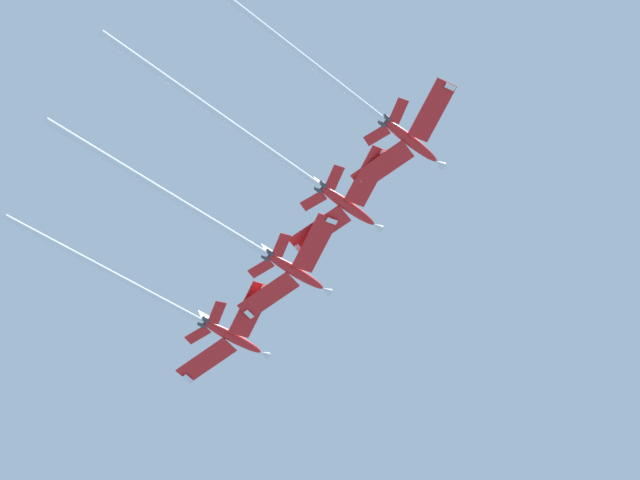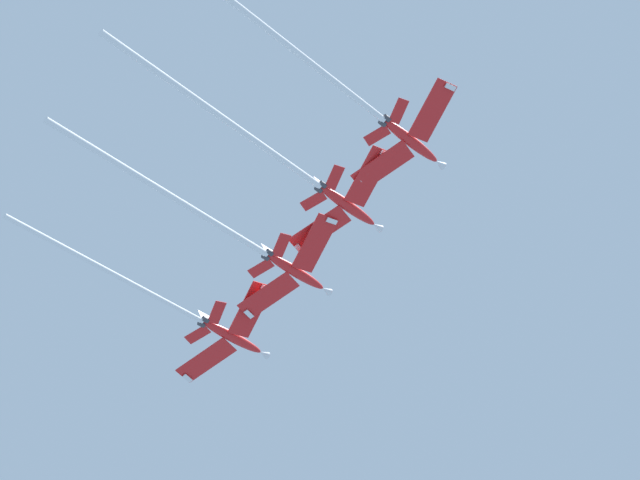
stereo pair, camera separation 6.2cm
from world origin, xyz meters
The scene contains 4 objects.
jet_far_left centered at (24.61, -13.90, 162.85)m, with size 20.00×43.38×21.93m.
jet_inner_left centered at (10.03, -12.85, 160.14)m, with size 19.98×47.06×24.18m.
jet_centre centered at (-2.54, -13.23, 160.53)m, with size 19.95×47.76×24.44m.
jet_inner_right centered at (-15.03, -18.09, 161.88)m, with size 19.97×40.49×20.56m.
Camera 2 is at (-33.97, 3.51, 1.91)m, focal length 65.44 mm.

